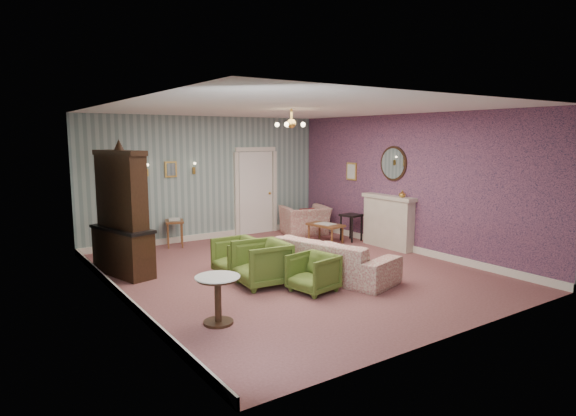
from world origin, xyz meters
TOP-DOWN VIEW (x-y plane):
  - floor at (0.00, 0.00)m, footprint 7.00×7.00m
  - ceiling at (0.00, 0.00)m, footprint 7.00×7.00m
  - wall_back at (0.00, 3.50)m, footprint 6.00×0.00m
  - wall_front at (0.00, -3.50)m, footprint 6.00×0.00m
  - wall_left at (-3.00, 0.00)m, footprint 0.00×7.00m
  - wall_right at (3.00, 0.00)m, footprint 0.00×7.00m
  - wall_right_floral at (2.98, 0.00)m, footprint 0.00×7.00m
  - door at (1.30, 3.46)m, footprint 1.12×0.12m
  - olive_chair_a at (-0.38, -1.16)m, footprint 0.71×0.74m
  - olive_chair_b at (-0.88, -0.42)m, footprint 0.81×0.86m
  - olive_chair_c at (-0.93, 0.34)m, footprint 0.67×0.72m
  - sofa_chintz at (0.37, -0.66)m, footprint 1.30×2.41m
  - wingback_chair at (2.23, 2.63)m, footprint 1.22×0.95m
  - dresser at (-2.57, 1.51)m, footprint 0.83×1.47m
  - fireplace at (2.86, 0.40)m, footprint 0.30×1.40m
  - mantel_vase at (2.84, 0.00)m, footprint 0.15×0.15m
  - oval_mirror at (2.96, 0.40)m, footprint 0.04×0.76m
  - framed_print at (2.97, 1.75)m, footprint 0.04×0.34m
  - coffee_table at (2.08, 1.61)m, footprint 0.61×0.91m
  - side_table_black at (2.65, 1.37)m, footprint 0.48×0.48m
  - pedestal_table at (-2.21, -1.52)m, footprint 0.75×0.75m
  - nesting_table at (-0.98, 3.15)m, footprint 0.52×0.59m
  - gilt_mirror_back at (-0.90, 3.46)m, footprint 0.28×0.06m
  - sconce_left at (-1.45, 3.44)m, footprint 0.16×0.12m
  - sconce_right at (-0.35, 3.44)m, footprint 0.16×0.12m
  - chandelier at (0.00, 0.00)m, footprint 0.56×0.56m
  - burgundy_cushion at (2.18, 2.48)m, footprint 0.41×0.28m

SIDE VIEW (x-z plane):
  - floor at x=0.00m, z-range 0.00..0.00m
  - coffee_table at x=2.08m, z-range 0.00..0.43m
  - side_table_black at x=2.65m, z-range 0.00..0.64m
  - nesting_table at x=-0.98m, z-range 0.00..0.64m
  - pedestal_table at x=-2.21m, z-range 0.00..0.64m
  - olive_chair_a at x=-0.38m, z-range 0.00..0.67m
  - olive_chair_c at x=-0.93m, z-range 0.00..0.73m
  - olive_chair_b at x=-0.88m, z-range 0.00..0.81m
  - sofa_chintz at x=0.37m, z-range 0.00..0.91m
  - wingback_chair at x=2.23m, z-range 0.00..0.95m
  - burgundy_cushion at x=2.18m, z-range 0.28..0.68m
  - fireplace at x=2.86m, z-range 0.00..1.16m
  - door at x=1.30m, z-range 0.00..2.16m
  - dresser at x=-2.57m, z-range 0.00..2.33m
  - mantel_vase at x=2.84m, z-range 1.16..1.31m
  - wall_back at x=0.00m, z-range -1.55..4.45m
  - wall_front at x=0.00m, z-range -1.55..4.45m
  - wall_left at x=-3.00m, z-range -2.05..4.95m
  - wall_right at x=3.00m, z-range -2.05..4.95m
  - wall_right_floral at x=2.98m, z-range -2.05..4.95m
  - framed_print at x=2.97m, z-range 1.39..1.81m
  - gilt_mirror_back at x=-0.90m, z-range 1.52..1.88m
  - sconce_left at x=-1.45m, z-range 1.55..1.85m
  - sconce_right at x=-0.35m, z-range 1.55..1.85m
  - oval_mirror at x=2.96m, z-range 1.43..2.27m
  - chandelier at x=0.00m, z-range 2.45..2.81m
  - ceiling at x=0.00m, z-range 2.90..2.90m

